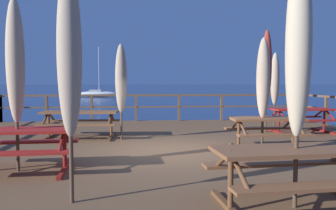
{
  "coord_description": "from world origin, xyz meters",
  "views": [
    {
      "loc": [
        -0.73,
        -8.01,
        2.35
      ],
      "look_at": [
        0.0,
        0.96,
        1.75
      ],
      "focal_mm": 37.33,
      "sensor_mm": 36.0,
      "label": 1
    }
  ],
  "objects_px": {
    "picnic_table_front_right": "(17,140)",
    "patio_umbrella_short_front": "(69,54)",
    "sailboat_distant": "(97,94)",
    "lamp_post_hooked": "(296,69)",
    "picnic_table_mid_centre": "(266,127)",
    "patio_umbrella_tall_mid_left": "(15,61)",
    "picnic_table_mid_right": "(302,115)",
    "patio_umbrella_tall_back_right": "(299,46)",
    "patio_umbrella_tall_mid_right": "(121,79)",
    "patio_umbrella_tall_front": "(275,79)",
    "patio_umbrella_tall_back_left": "(263,79)",
    "patio_umbrella_short_mid": "(267,67)",
    "picnic_table_mid_left": "(296,164)",
    "picnic_table_front_left": "(80,118)"
  },
  "relations": [
    {
      "from": "patio_umbrella_tall_mid_right",
      "to": "patio_umbrella_tall_mid_left",
      "type": "bearing_deg",
      "value": -116.96
    },
    {
      "from": "picnic_table_front_left",
      "to": "patio_umbrella_tall_front",
      "type": "xyz_separation_m",
      "value": [
        6.63,
        2.35,
        1.13
      ]
    },
    {
      "from": "picnic_table_mid_right",
      "to": "patio_umbrella_tall_mid_left",
      "type": "distance_m",
      "value": 8.5
    },
    {
      "from": "patio_umbrella_short_front",
      "to": "sailboat_distant",
      "type": "xyz_separation_m",
      "value": [
        -5.68,
        50.25,
        -2.19
      ]
    },
    {
      "from": "picnic_table_mid_left",
      "to": "sailboat_distant",
      "type": "distance_m",
      "value": 51.39
    },
    {
      "from": "patio_umbrella_tall_back_right",
      "to": "sailboat_distant",
      "type": "bearing_deg",
      "value": 99.58
    },
    {
      "from": "patio_umbrella_tall_mid_right",
      "to": "sailboat_distant",
      "type": "height_order",
      "value": "sailboat_distant"
    },
    {
      "from": "sailboat_distant",
      "to": "lamp_post_hooked",
      "type": "bearing_deg",
      "value": -72.74
    },
    {
      "from": "patio_umbrella_short_mid",
      "to": "patio_umbrella_short_front",
      "type": "relative_size",
      "value": 1.05
    },
    {
      "from": "patio_umbrella_short_mid",
      "to": "picnic_table_front_right",
      "type": "bearing_deg",
      "value": -144.37
    },
    {
      "from": "sailboat_distant",
      "to": "patio_umbrella_tall_mid_right",
      "type": "bearing_deg",
      "value": -82.35
    },
    {
      "from": "picnic_table_mid_centre",
      "to": "patio_umbrella_tall_front",
      "type": "relative_size",
      "value": 0.63
    },
    {
      "from": "patio_umbrella_tall_front",
      "to": "patio_umbrella_tall_mid_left",
      "type": "bearing_deg",
      "value": -139.59
    },
    {
      "from": "picnic_table_front_right",
      "to": "patio_umbrella_tall_mid_left",
      "type": "xyz_separation_m",
      "value": [
        0.0,
        0.03,
        1.4
      ]
    },
    {
      "from": "picnic_table_front_left",
      "to": "picnic_table_mid_centre",
      "type": "bearing_deg",
      "value": -24.88
    },
    {
      "from": "picnic_table_mid_right",
      "to": "patio_umbrella_tall_front",
      "type": "height_order",
      "value": "patio_umbrella_tall_front"
    },
    {
      "from": "picnic_table_mid_left",
      "to": "patio_umbrella_tall_mid_right",
      "type": "relative_size",
      "value": 0.83
    },
    {
      "from": "picnic_table_mid_centre",
      "to": "picnic_table_front_right",
      "type": "relative_size",
      "value": 0.81
    },
    {
      "from": "patio_umbrella_short_front",
      "to": "patio_umbrella_tall_mid_left",
      "type": "bearing_deg",
      "value": 126.25
    },
    {
      "from": "picnic_table_mid_centre",
      "to": "patio_umbrella_short_mid",
      "type": "bearing_deg",
      "value": 69.93
    },
    {
      "from": "picnic_table_mid_left",
      "to": "patio_umbrella_tall_back_right",
      "type": "bearing_deg",
      "value": 113.74
    },
    {
      "from": "picnic_table_mid_left",
      "to": "patio_umbrella_short_front",
      "type": "relative_size",
      "value": 0.71
    },
    {
      "from": "picnic_table_front_left",
      "to": "picnic_table_front_right",
      "type": "height_order",
      "value": "same"
    },
    {
      "from": "patio_umbrella_tall_mid_left",
      "to": "patio_umbrella_tall_mid_right",
      "type": "height_order",
      "value": "patio_umbrella_tall_mid_left"
    },
    {
      "from": "patio_umbrella_tall_mid_left",
      "to": "patio_umbrella_short_front",
      "type": "relative_size",
      "value": 1.0
    },
    {
      "from": "patio_umbrella_tall_front",
      "to": "patio_umbrella_tall_back_right",
      "type": "distance_m",
      "value": 8.72
    },
    {
      "from": "patio_umbrella_tall_back_left",
      "to": "picnic_table_mid_left",
      "type": "bearing_deg",
      "value": -103.71
    },
    {
      "from": "patio_umbrella_tall_front",
      "to": "patio_umbrella_short_mid",
      "type": "height_order",
      "value": "patio_umbrella_short_mid"
    },
    {
      "from": "picnic_table_front_right",
      "to": "patio_umbrella_short_front",
      "type": "height_order",
      "value": "patio_umbrella_short_front"
    },
    {
      "from": "picnic_table_mid_left",
      "to": "patio_umbrella_tall_back_right",
      "type": "xyz_separation_m",
      "value": [
        -0.0,
        0.0,
        1.48
      ]
    },
    {
      "from": "patio_umbrella_tall_mid_right",
      "to": "lamp_post_hooked",
      "type": "height_order",
      "value": "lamp_post_hooked"
    },
    {
      "from": "patio_umbrella_short_mid",
      "to": "patio_umbrella_tall_mid_right",
      "type": "height_order",
      "value": "patio_umbrella_short_mid"
    },
    {
      "from": "picnic_table_mid_centre",
      "to": "picnic_table_mid_left",
      "type": "distance_m",
      "value": 3.83
    },
    {
      "from": "picnic_table_mid_centre",
      "to": "sailboat_distant",
      "type": "bearing_deg",
      "value": 101.48
    },
    {
      "from": "patio_umbrella_tall_back_left",
      "to": "patio_umbrella_tall_mid_left",
      "type": "xyz_separation_m",
      "value": [
        -5.06,
        -1.6,
        0.28
      ]
    },
    {
      "from": "patio_umbrella_short_mid",
      "to": "lamp_post_hooked",
      "type": "height_order",
      "value": "patio_umbrella_short_mid"
    },
    {
      "from": "lamp_post_hooked",
      "to": "sailboat_distant",
      "type": "relative_size",
      "value": 0.41
    },
    {
      "from": "picnic_table_mid_centre",
      "to": "patio_umbrella_tall_mid_left",
      "type": "bearing_deg",
      "value": -163.24
    },
    {
      "from": "picnic_table_front_right",
      "to": "patio_umbrella_short_front",
      "type": "distance_m",
      "value": 2.55
    },
    {
      "from": "patio_umbrella_tall_mid_right",
      "to": "patio_umbrella_tall_front",
      "type": "bearing_deg",
      "value": 26.96
    },
    {
      "from": "picnic_table_front_right",
      "to": "patio_umbrella_tall_back_left",
      "type": "relative_size",
      "value": 0.79
    },
    {
      "from": "patio_umbrella_tall_front",
      "to": "patio_umbrella_tall_mid_right",
      "type": "relative_size",
      "value": 1.01
    },
    {
      "from": "picnic_table_mid_right",
      "to": "patio_umbrella_tall_front",
      "type": "bearing_deg",
      "value": 94.72
    },
    {
      "from": "patio_umbrella_tall_mid_left",
      "to": "sailboat_distant",
      "type": "relative_size",
      "value": 0.4
    },
    {
      "from": "patio_umbrella_tall_back_left",
      "to": "picnic_table_front_left",
      "type": "bearing_deg",
      "value": 155.39
    },
    {
      "from": "patio_umbrella_tall_mid_left",
      "to": "patio_umbrella_tall_back_right",
      "type": "height_order",
      "value": "patio_umbrella_tall_back_right"
    },
    {
      "from": "picnic_table_front_left",
      "to": "picnic_table_front_right",
      "type": "relative_size",
      "value": 1.05
    },
    {
      "from": "picnic_table_mid_right",
      "to": "patio_umbrella_tall_front",
      "type": "relative_size",
      "value": 0.74
    },
    {
      "from": "patio_umbrella_tall_back_right",
      "to": "lamp_post_hooked",
      "type": "relative_size",
      "value": 1.0
    },
    {
      "from": "picnic_table_mid_right",
      "to": "patio_umbrella_tall_back_right",
      "type": "bearing_deg",
      "value": -116.2
    }
  ]
}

